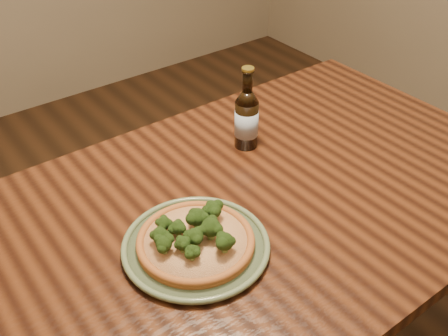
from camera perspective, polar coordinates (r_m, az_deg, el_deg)
table at (r=1.32m, az=1.19°, el=-7.27°), size 1.60×0.90×0.75m
plate at (r=1.15m, az=-3.08°, el=-8.45°), size 0.32×0.32×0.02m
pizza at (r=1.13m, az=-3.13°, el=-7.76°), size 0.26×0.26×0.07m
beer_bottle at (r=1.42m, az=2.47°, el=5.43°), size 0.07×0.07×0.24m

